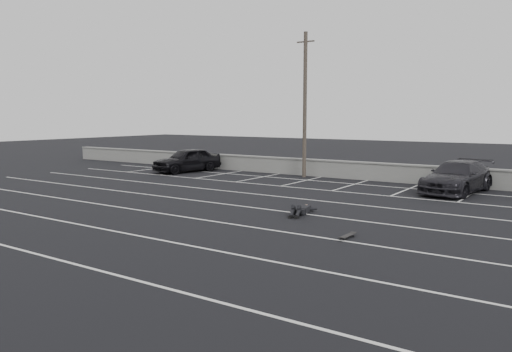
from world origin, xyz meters
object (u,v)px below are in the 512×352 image
Objects in this scene: skateboard at (347,236)px; trash_bin at (475,181)px; car_left at (187,160)px; utility_pole at (305,105)px; car_right at (457,177)px; person at (303,207)px.

trash_bin is at bearing 87.45° from skateboard.
utility_pole is at bearing 27.15° from car_left.
car_right is 9.51m from person.
car_right is 11.55m from skateboard.
car_left reaches higher than person.
car_left reaches higher than trash_bin.
person is 4.16m from skateboard.
person is at bearing -17.67° from car_left.
utility_pole is at bearing 126.58° from skateboard.
car_right is 2.06× the size of person.
utility_pole reaches higher than person.
trash_bin is (17.64, 2.00, -0.35)m from car_left.
skateboard is (16.34, -10.97, -0.73)m from car_left.
trash_bin is at bearing 20.43° from car_left.
person is at bearing -61.76° from utility_pole.
skateboard is at bearing -85.36° from car_right.
car_left is 6.21× the size of skateboard.
car_left is 17.75m from trash_bin.
skateboard is (-0.71, -11.50, -0.70)m from car_right.
car_right reaches higher than person.
car_right is at bearing -111.93° from trash_bin.
trash_bin is 11.08m from person.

